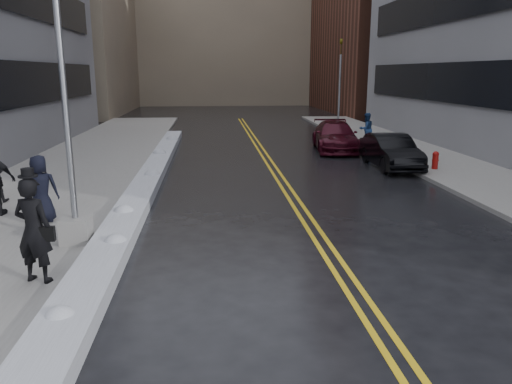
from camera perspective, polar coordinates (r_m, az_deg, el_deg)
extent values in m
plane|color=black|center=(10.21, -4.07, -9.67)|extent=(160.00, 160.00, 0.00)
cube|color=gray|center=(20.56, -20.94, 1.59)|extent=(5.50, 50.00, 0.15)
cube|color=gray|center=(22.22, 22.06, 2.33)|extent=(4.00, 50.00, 0.15)
cube|color=gold|center=(19.95, 2.07, 1.93)|extent=(0.12, 50.00, 0.01)
cube|color=gold|center=(19.99, 2.93, 1.94)|extent=(0.12, 50.00, 0.01)
cube|color=silver|center=(17.95, -12.48, 0.85)|extent=(0.90, 30.00, 0.34)
cube|color=gray|center=(55.77, -22.26, 17.72)|extent=(14.00, 22.00, 18.00)
cube|color=gray|center=(69.77, -3.61, 19.27)|extent=(36.00, 16.00, 22.00)
cube|color=gray|center=(12.34, -19.86, -4.09)|extent=(0.65, 0.65, 0.60)
cylinder|color=gray|center=(11.82, -21.37, 13.77)|extent=(0.14, 0.14, 7.00)
cylinder|color=maroon|center=(21.72, 19.80, 3.29)|extent=(0.24, 0.24, 0.60)
sphere|color=maroon|center=(21.67, 19.86, 4.07)|extent=(0.26, 0.26, 0.26)
cylinder|color=maroon|center=(21.71, 19.81, 3.42)|extent=(0.25, 0.10, 0.10)
cylinder|color=gray|center=(34.51, 9.49, 11.10)|extent=(0.14, 0.14, 5.00)
imported|color=#594C0C|center=(34.52, 9.69, 16.07)|extent=(0.16, 0.20, 1.00)
imported|color=black|center=(10.16, -24.06, -4.01)|extent=(0.85, 0.69, 2.02)
imported|color=black|center=(14.21, -23.41, 0.33)|extent=(0.96, 0.71, 1.79)
imported|color=navy|center=(27.87, 12.48, 7.05)|extent=(1.01, 0.89, 1.73)
imported|color=black|center=(22.08, 15.15, 4.50)|extent=(1.58, 4.41, 1.45)
imported|color=#390915|center=(26.53, 9.05, 6.30)|extent=(2.64, 5.34, 1.49)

